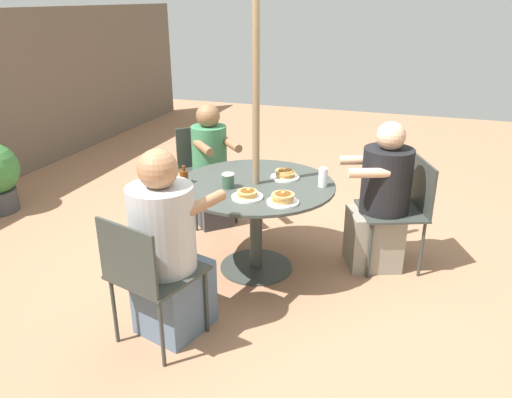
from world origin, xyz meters
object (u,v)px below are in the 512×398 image
diner_south (211,170)px  drinking_glass_a (323,177)px  pancake_plate_b (247,195)px  syrup_bottle (184,176)px  patio_table (256,202)px  patio_chair_south (205,166)px  coffee_cup (228,181)px  pancake_plate_c (283,199)px  diner_east (380,204)px  diner_north (168,254)px  patio_chair_east (402,205)px  patio_chair_north (147,272)px  pancake_plate_a (285,175)px

diner_south → drinking_glass_a: diner_south is taller
pancake_plate_b → syrup_bottle: syrup_bottle is taller
patio_table → patio_chair_south: patio_chair_south is taller
coffee_cup → pancake_plate_c: bearing=-108.9°
pancake_plate_b → diner_east: bearing=-52.7°
patio_chair_south → pancake_plate_c: (-1.10, -1.06, 0.23)m
diner_north → patio_chair_east: bearing=61.4°
diner_east → syrup_bottle: 1.48m
patio_chair_east → drinking_glass_a: patio_chair_east is taller
diner_east → pancake_plate_b: diner_east is taller
patio_table → diner_east: size_ratio=1.01×
diner_north → patio_chair_east: diner_north is taller
diner_south → pancake_plate_b: bearing=81.4°
patio_chair_north → patio_chair_east: size_ratio=1.00×
diner_south → syrup_bottle: diner_south is taller
patio_chair_east → coffee_cup: 1.34m
diner_south → drinking_glass_a: size_ratio=8.15×
diner_east → patio_chair_south: size_ratio=1.36×
patio_chair_south → drinking_glass_a: 1.46m
patio_chair_east → diner_south: bearing=59.3°
patio_table → patio_chair_east: patio_chair_east is taller
diner_south → pancake_plate_a: diner_south is taller
patio_chair_south → diner_south: bearing=90.0°
pancake_plate_a → coffee_cup: 0.46m
patio_chair_north → syrup_bottle: patio_chair_north is taller
patio_chair_north → patio_chair_south: 1.93m
syrup_bottle → coffee_cup: 0.34m
patio_chair_south → patio_table: bearing=90.0°
diner_south → drinking_glass_a: bearing=108.7°
coffee_cup → drinking_glass_a: 0.68m
diner_east → drinking_glass_a: (-0.25, 0.40, 0.25)m
pancake_plate_a → pancake_plate_c: 0.49m
patio_chair_north → pancake_plate_b: 0.88m
diner_east → diner_south: 1.56m
diner_south → patio_chair_south: bearing=-90.0°
drinking_glass_a → syrup_bottle: bearing=104.6°
diner_north → patio_chair_east: size_ratio=1.42×
pancake_plate_a → pancake_plate_b: size_ratio=1.00×
pancake_plate_c → drinking_glass_a: bearing=-25.3°
coffee_cup → syrup_bottle: bearing=91.9°
patio_chair_east → coffee_cup: size_ratio=8.06×
pancake_plate_c → patio_chair_south: bearing=44.0°
diner_north → pancake_plate_a: diner_north is taller
patio_table → pancake_plate_a: (0.17, -0.17, 0.18)m
patio_table → diner_south: size_ratio=1.04×
diner_east → syrup_bottle: bearing=88.4°
diner_south → diner_east: bearing=123.8°
patio_table → drinking_glass_a: bearing=-78.5°
pancake_plate_b → coffee_cup: (0.14, 0.19, 0.03)m
coffee_cup → patio_chair_north: bearing=171.4°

